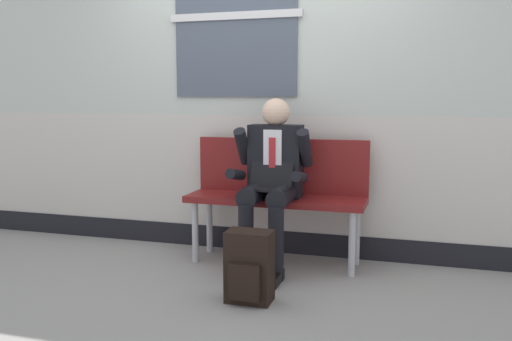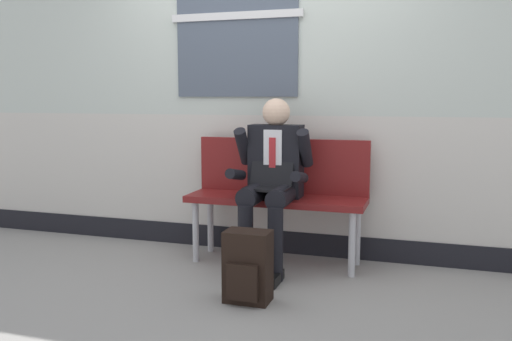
% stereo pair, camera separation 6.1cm
% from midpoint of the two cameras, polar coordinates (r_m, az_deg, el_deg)
% --- Properties ---
extents(ground_plane, '(18.00, 18.00, 0.00)m').
position_cam_midpoint_polar(ground_plane, '(4.13, -1.02, -10.39)').
color(ground_plane, gray).
extents(station_wall, '(6.56, 0.16, 2.79)m').
position_cam_midpoint_polar(station_wall, '(4.49, 1.35, 9.08)').
color(station_wall, beige).
rests_on(station_wall, ground).
extents(bench_with_person, '(1.38, 0.42, 0.96)m').
position_cam_midpoint_polar(bench_with_person, '(4.23, 2.79, -1.86)').
color(bench_with_person, maroon).
rests_on(bench_with_person, ground).
extents(person_seated, '(0.57, 0.70, 1.28)m').
position_cam_midpoint_polar(person_seated, '(4.02, 2.05, -0.75)').
color(person_seated, black).
rests_on(person_seated, ground).
extents(backpack, '(0.29, 0.22, 0.46)m').
position_cam_midpoint_polar(backpack, '(3.45, -0.39, -10.17)').
color(backpack, black).
rests_on(backpack, ground).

